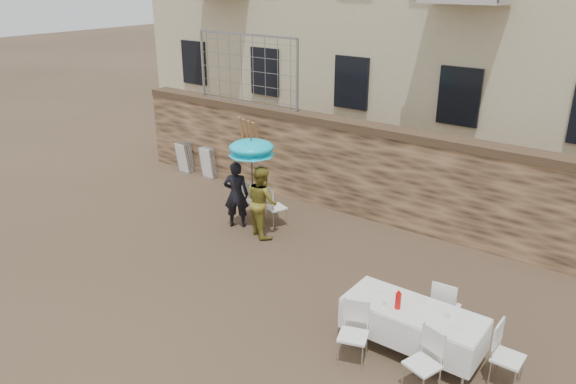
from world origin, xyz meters
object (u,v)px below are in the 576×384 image
Objects in this scene: man_suit at (236,195)px; couple_chair_left at (252,199)px; table_chair_side at (508,356)px; chair_stack_right at (210,162)px; woman_dress at (262,201)px; chair_stack_left at (188,156)px; table_chair_front_right at (423,363)px; couple_chair_right at (276,206)px; soda_bottle at (398,301)px; banquet_table at (414,311)px; table_chair_front_left at (353,334)px; table_chair_back at (445,306)px; umbrella at (251,150)px.

man_suit is 0.63m from couple_chair_left.
couple_chair_left is 1.00× the size of table_chair_side.
woman_dress is at bearing -29.85° from chair_stack_right.
table_chair_side is at bearing -22.01° from chair_stack_right.
chair_stack_left is at bearing 70.30° from table_chair_side.
couple_chair_left is at bearing -10.10° from woman_dress.
man_suit is 3.49m from chair_stack_right.
man_suit is 1.62× the size of table_chair_front_right.
couple_chair_right is at bearing 165.47° from table_chair_front_right.
couple_chair_right is at bearing 149.24° from soda_bottle.
banquet_table is at bearing 173.62° from couple_chair_right.
couple_chair_left is 3.69× the size of soda_bottle.
soda_bottle is (4.31, -2.56, 0.43)m from couple_chair_right.
couple_chair_left is at bearing 126.57° from table_chair_front_left.
table_chair_front_left reaches higher than chair_stack_right.
table_chair_back is at bearing 60.30° from table_chair_side.
banquet_table is at bearing -23.66° from chair_stack_left.
chair_stack_right is (-9.42, 3.81, -0.02)m from table_chair_side.
umbrella reaches higher than woman_dress.
chair_stack_left is at bearing -61.51° from man_suit.
table_chair_side reaches higher than banquet_table.
woman_dress is at bearing 157.31° from banquet_table.
woman_dress is 4.92m from chair_stack_left.
table_chair_front_left is 1.00× the size of table_chair_front_right.
soda_bottle is 0.27× the size of table_chair_side.
table_chair_front_right is 10.51m from chair_stack_left.
chair_stack_left is at bearing 154.70° from umbrella.
table_chair_back reaches higher than banquet_table.
couple_chair_left is 7.00m from table_chair_side.
banquet_table is 2.19× the size of table_chair_front_right.
umbrella is (0.40, 0.10, 1.10)m from man_suit.
table_chair_side is (6.61, -2.31, 0.00)m from couple_chair_left.
man_suit is 5.52m from table_chair_back.
table_chair_back is 1.04× the size of chair_stack_left.
soda_bottle reaches higher than couple_chair_right.
chair_stack_left is (-9.42, 4.66, -0.02)m from table_chair_front_right.
banquet_table is 2.19× the size of table_chair_front_left.
banquet_table is 9.74m from chair_stack_left.
chair_stack_right is at bearing -68.69° from man_suit.
table_chair_front_left is at bearing -162.25° from table_chair_front_right.
table_chair_front_right is (5.71, -3.16, 0.00)m from couple_chair_left.
table_chair_side is (6.21, -1.86, -1.40)m from umbrella.
banquet_table is 2.19× the size of table_chair_back.
chair_stack_right is at bearing -32.78° from couple_chair_left.
banquet_table is 8.08× the size of soda_bottle.
woman_dress reaches higher than man_suit.
woman_dress is 1.66× the size of table_chair_front_right.
table_chair_back reaches higher than chair_stack_right.
chair_stack_left is (-3.71, 2.04, -0.32)m from man_suit.
woman_dress is 1.73× the size of chair_stack_left.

